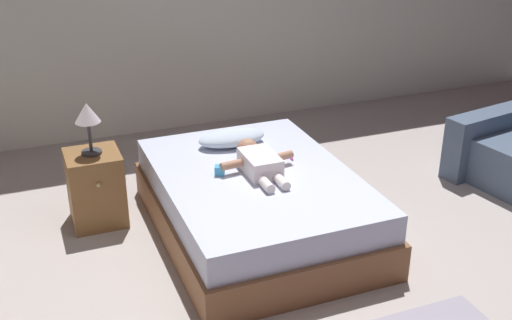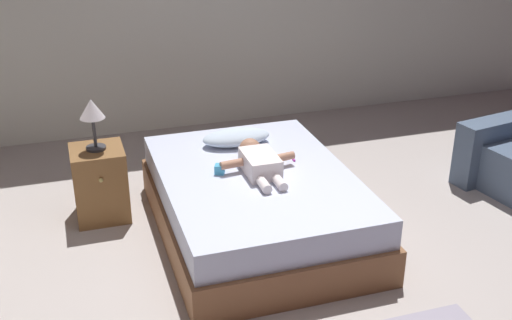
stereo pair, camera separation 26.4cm
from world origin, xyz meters
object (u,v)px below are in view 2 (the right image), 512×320
(baby, at_px, (258,161))
(nightstand, at_px, (100,183))
(toothbrush, at_px, (291,157))
(lamp, at_px, (92,113))
(pillow, at_px, (236,137))
(bed, at_px, (256,203))
(toy_block, at_px, (220,169))

(baby, xyz_separation_m, nightstand, (-1.04, 0.52, -0.25))
(toothbrush, xyz_separation_m, lamp, (-1.33, 0.39, 0.35))
(pillow, xyz_separation_m, baby, (0.02, -0.49, 0.01))
(bed, distance_m, baby, 0.30)
(pillow, height_order, toy_block, pillow)
(bed, bearing_deg, toy_block, 162.81)
(bed, height_order, toothbrush, toothbrush)
(pillow, relative_size, nightstand, 0.95)
(pillow, distance_m, lamp, 1.07)
(bed, distance_m, toothbrush, 0.43)
(pillow, relative_size, toothbrush, 4.09)
(bed, xyz_separation_m, toothbrush, (0.32, 0.17, 0.24))
(toy_block, bearing_deg, bed, -17.19)
(toy_block, bearing_deg, nightstand, 147.91)
(nightstand, bearing_deg, bed, -28.94)
(toy_block, bearing_deg, toothbrush, 9.45)
(bed, relative_size, lamp, 4.92)
(toy_block, bearing_deg, lamp, 147.91)
(nightstand, height_order, lamp, lamp)
(toy_block, bearing_deg, baby, -6.61)
(bed, relative_size, nightstand, 3.40)
(bed, bearing_deg, lamp, 151.06)
(bed, height_order, toy_block, toy_block)
(pillow, distance_m, nightstand, 1.05)
(pillow, bearing_deg, nightstand, 178.26)
(baby, relative_size, nightstand, 1.18)
(lamp, bearing_deg, baby, -26.40)
(nightstand, distance_m, toy_block, 0.94)
(nightstand, bearing_deg, toothbrush, -16.49)
(bed, height_order, baby, baby)
(toothbrush, bearing_deg, nightstand, 163.51)
(baby, relative_size, lamp, 1.70)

